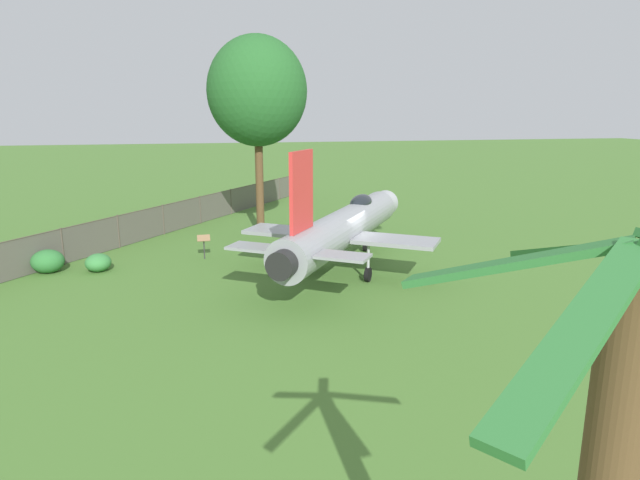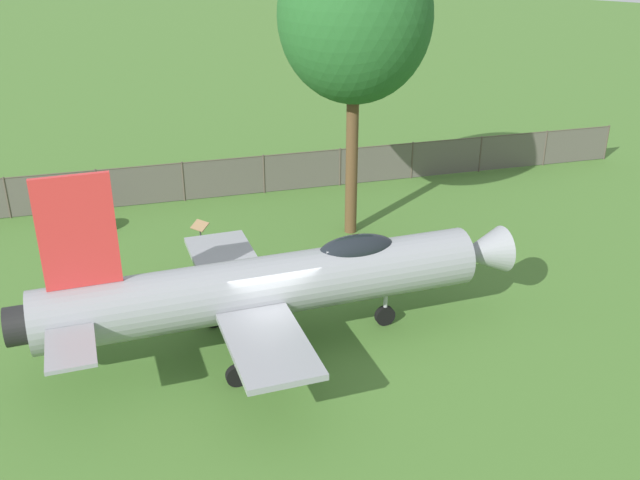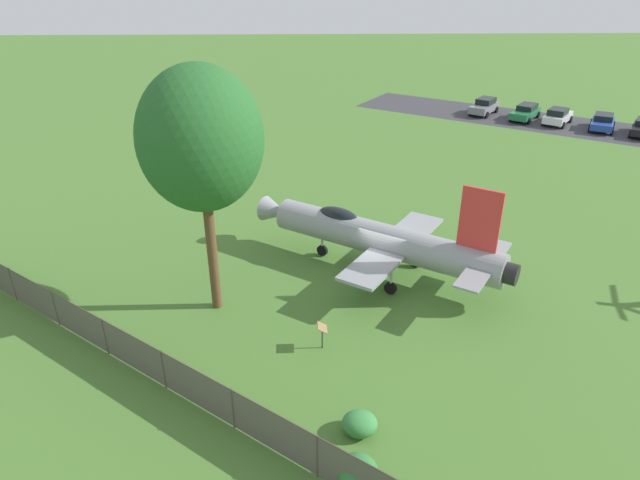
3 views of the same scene
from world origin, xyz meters
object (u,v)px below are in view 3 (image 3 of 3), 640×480
object	(u,v)px
info_plaque	(322,331)
parked_car_green	(526,112)
display_jet	(377,237)
parked_car_blue	(603,122)
shrub_near_fence	(360,424)
shrub_by_tree	(358,474)
parked_car_gray	(484,106)
shade_tree	(201,140)
parked_car_white	(558,116)

from	to	relation	value
info_plaque	parked_car_green	bearing A→B (deg)	-30.96
display_jet	parked_car_blue	world-z (taller)	display_jet
shrub_near_fence	info_plaque	bearing A→B (deg)	13.49
shrub_by_tree	parked_car_blue	bearing A→B (deg)	-34.43
shrub_near_fence	parked_car_blue	distance (m)	44.63
shrub_near_fence	parked_car_gray	distance (m)	45.61
shrub_by_tree	parked_car_gray	world-z (taller)	parked_car_gray
info_plaque	parked_car_blue	bearing A→B (deg)	-40.61
shade_tree	shrub_by_tree	distance (m)	13.54
info_plaque	parked_car_green	xyz separation A→B (m)	(35.54, -21.32, -0.09)
shade_tree	info_plaque	xyz separation A→B (m)	(-3.21, -4.72, -7.02)
display_jet	shade_tree	world-z (taller)	shade_tree
display_jet	parked_car_blue	xyz separation A→B (m)	(25.50, -24.22, -1.20)
display_jet	shade_tree	bearing A→B (deg)	54.76
display_jet	info_plaque	size ratio (longest dim) A/B	11.00
parked_car_gray	shade_tree	bearing A→B (deg)	4.51
parked_car_green	shrub_by_tree	bearing A→B (deg)	12.31
display_jet	parked_car_blue	distance (m)	35.19
parked_car_blue	parked_car_green	world-z (taller)	parked_car_green
shrub_near_fence	shrub_by_tree	xyz separation A→B (m)	(-2.10, 0.24, 0.12)
shrub_near_fence	parked_car_blue	xyz separation A→B (m)	(36.24, -26.05, 0.35)
parked_car_blue	parked_car_white	bearing A→B (deg)	-91.77
shrub_near_fence	parked_car_gray	xyz separation A→B (m)	(42.41, -16.78, 0.42)
parked_car_white	parked_car_gray	xyz separation A→B (m)	(4.12, 5.89, 0.01)
shade_tree	parked_car_white	xyz separation A→B (m)	(30.49, -28.49, -7.08)
shade_tree	shrub_near_fence	distance (m)	12.27
shade_tree	shrub_by_tree	world-z (taller)	shade_tree
shrub_by_tree	parked_car_white	distance (m)	46.43
parked_car_white	parked_car_gray	bearing A→B (deg)	92.84
parked_car_white	parked_car_gray	world-z (taller)	parked_car_gray
parked_car_white	parked_car_green	size ratio (longest dim) A/B	0.93
parked_car_green	parked_car_gray	size ratio (longest dim) A/B	1.07
shrub_near_fence	parked_car_blue	world-z (taller)	parked_car_blue
parked_car_blue	parked_car_white	xyz separation A→B (m)	(2.05, 3.38, 0.05)
parked_car_white	info_plaque	bearing A→B (deg)	-177.38
display_jet	parked_car_white	size ratio (longest dim) A/B	2.92
display_jet	info_plaque	distance (m)	6.91
shade_tree	shrub_near_fence	bearing A→B (deg)	-143.23
display_jet	shrub_near_fence	size ratio (longest dim) A/B	10.42
shrub_by_tree	info_plaque	size ratio (longest dim) A/B	1.21
display_jet	shrub_near_fence	distance (m)	11.01
parked_car_blue	parked_car_white	size ratio (longest dim) A/B	1.03
parked_car_white	parked_car_blue	bearing A→B (deg)	-83.39
parked_car_white	parked_car_gray	size ratio (longest dim) A/B	0.99
shrub_by_tree	info_plaque	distance (m)	6.75
info_plaque	parked_car_blue	world-z (taller)	parked_car_blue
shrub_by_tree	parked_car_green	bearing A→B (deg)	-25.86
shade_tree	parked_car_gray	xyz separation A→B (m)	(34.62, -22.60, -7.07)
shade_tree	parked_car_gray	size ratio (longest dim) A/B	2.49
display_jet	info_plaque	xyz separation A→B (m)	(-6.16, 2.93, -1.09)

